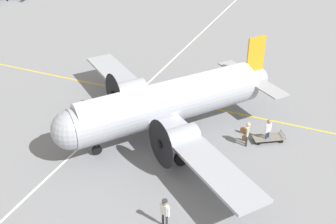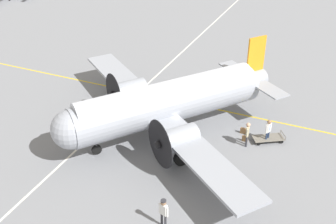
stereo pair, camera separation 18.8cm
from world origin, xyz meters
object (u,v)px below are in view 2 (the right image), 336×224
(suitcase_near_door, at_px, (243,131))
(suitcase_upright_spare, at_px, (245,139))
(passenger_boarding, at_px, (248,132))
(ramp_agent, at_px, (268,129))
(baggage_cart, at_px, (269,138))
(airliner_main, at_px, (162,103))
(crew_foreground, at_px, (164,210))

(suitcase_near_door, xyz_separation_m, suitcase_upright_spare, (-0.38, 0.96, 0.00))
(passenger_boarding, relative_size, ramp_agent, 1.02)
(ramp_agent, xyz_separation_m, baggage_cart, (-0.09, -0.15, -0.85))
(airliner_main, height_order, suitcase_near_door, airliner_main)
(passenger_boarding, bearing_deg, crew_foreground, -21.81)
(crew_foreground, bearing_deg, suitcase_near_door, 97.15)
(crew_foreground, xyz_separation_m, passenger_boarding, (-2.15, -9.35, -0.03))
(crew_foreground, xyz_separation_m, suitcase_near_door, (-1.55, -10.79, -0.95))
(suitcase_near_door, bearing_deg, airliner_main, 25.31)
(crew_foreground, height_order, suitcase_upright_spare, crew_foreground)
(suitcase_near_door, height_order, suitcase_upright_spare, suitcase_upright_spare)
(suitcase_near_door, relative_size, suitcase_upright_spare, 0.99)
(suitcase_upright_spare, relative_size, baggage_cart, 0.20)
(passenger_boarding, xyz_separation_m, baggage_cart, (-1.32, -1.17, -0.87))
(crew_foreground, bearing_deg, suitcase_upright_spare, 94.24)
(airliner_main, relative_size, baggage_cart, 7.88)
(passenger_boarding, bearing_deg, ramp_agent, 120.75)
(passenger_boarding, bearing_deg, airliner_main, -88.41)
(suitcase_upright_spare, bearing_deg, baggage_cart, -155.99)
(crew_foreground, distance_m, suitcase_upright_spare, 10.07)
(airliner_main, bearing_deg, suitcase_near_door, 153.06)
(suitcase_near_door, bearing_deg, ramp_agent, 167.02)
(suitcase_near_door, xyz_separation_m, baggage_cart, (-1.92, 0.27, 0.05))
(ramp_agent, relative_size, suitcase_upright_spare, 3.78)
(airliner_main, xyz_separation_m, crew_foreground, (-3.84, 8.25, -1.45))
(passenger_boarding, xyz_separation_m, suitcase_near_door, (0.60, -1.44, -0.93))
(ramp_agent, bearing_deg, passenger_boarding, -29.01)
(crew_foreground, bearing_deg, ramp_agent, 87.28)
(suitcase_near_door, bearing_deg, suitcase_upright_spare, 111.37)
(airliner_main, bearing_deg, suitcase_upright_spare, 143.15)
(airliner_main, xyz_separation_m, suitcase_near_door, (-5.38, -2.55, -2.40))
(ramp_agent, distance_m, suitcase_near_door, 2.08)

